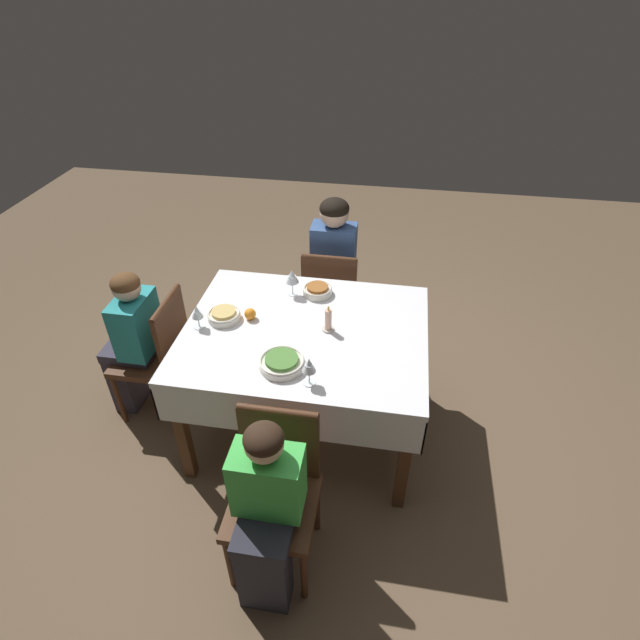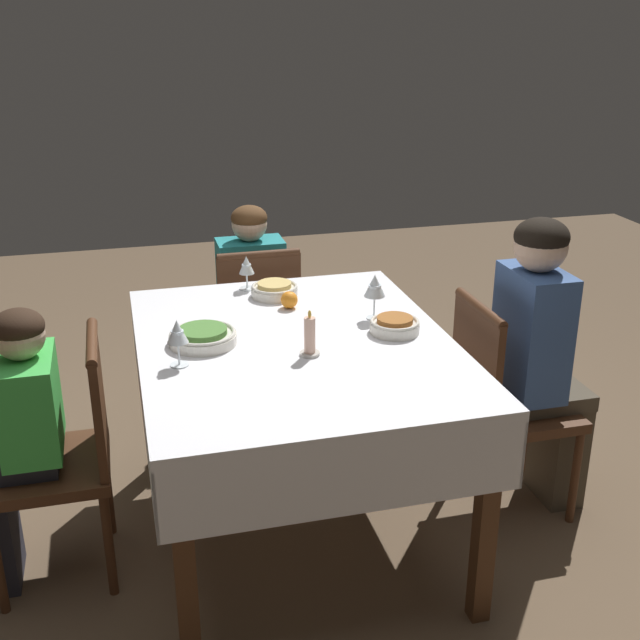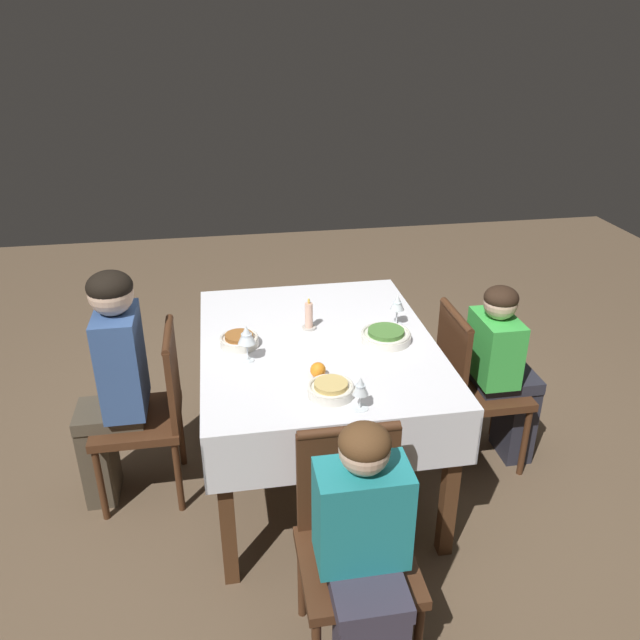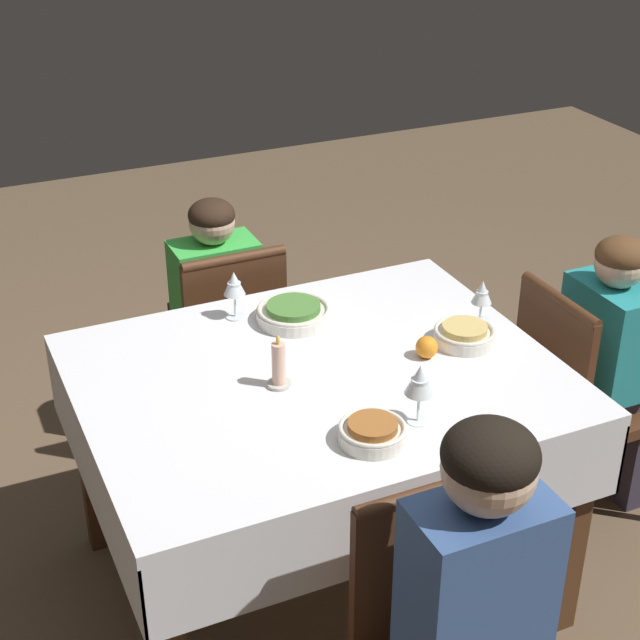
{
  "view_description": "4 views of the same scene",
  "coord_description": "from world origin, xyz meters",
  "px_view_note": "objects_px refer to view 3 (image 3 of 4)",
  "views": [
    {
      "loc": [
        -0.43,
        2.08,
        2.45
      ],
      "look_at": [
        -0.09,
        0.05,
        0.89
      ],
      "focal_mm": 28.0,
      "sensor_mm": 36.0,
      "label": 1
    },
    {
      "loc": [
        -2.45,
        0.55,
        1.85
      ],
      "look_at": [
        -0.02,
        -0.08,
        0.85
      ],
      "focal_mm": 45.0,
      "sensor_mm": 36.0,
      "label": 2
    },
    {
      "loc": [
        2.49,
        -0.41,
        2.1
      ],
      "look_at": [
        0.0,
        0.01,
        0.88
      ],
      "focal_mm": 35.0,
      "sensor_mm": 36.0,
      "label": 3
    },
    {
      "loc": [
        -0.95,
        -2.13,
        2.21
      ],
      "look_at": [
        0.01,
        0.01,
        0.93
      ],
      "focal_mm": 55.0,
      "sensor_mm": 36.0,
      "label": 4
    }
  ],
  "objects_px": {
    "person_child_green": "(503,367)",
    "bowl_south": "(239,340)",
    "bowl_east": "(331,389)",
    "chair_north": "(471,381)",
    "dining_table": "(317,358)",
    "bowl_north": "(386,335)",
    "person_child_teal": "(365,555)",
    "candle_centerpiece": "(309,318)",
    "wine_glass_north": "(397,304)",
    "chair_south": "(151,407)",
    "orange_fruit": "(318,370)",
    "person_adult_denim": "(113,377)",
    "chair_east": "(354,537)",
    "wine_glass_east": "(360,387)",
    "wine_glass_south": "(246,336)"
  },
  "relations": [
    {
      "from": "bowl_east",
      "to": "orange_fruit",
      "type": "xyz_separation_m",
      "value": [
        -0.14,
        -0.03,
        0.0
      ]
    },
    {
      "from": "bowl_east",
      "to": "chair_north",
      "type": "bearing_deg",
      "value": 120.21
    },
    {
      "from": "bowl_east",
      "to": "person_child_green",
      "type": "bearing_deg",
      "value": 115.87
    },
    {
      "from": "bowl_south",
      "to": "wine_glass_east",
      "type": "bearing_deg",
      "value": 35.87
    },
    {
      "from": "person_child_teal",
      "to": "wine_glass_north",
      "type": "xyz_separation_m",
      "value": [
        -1.17,
        0.42,
        0.33
      ]
    },
    {
      "from": "person_child_teal",
      "to": "person_child_green",
      "type": "xyz_separation_m",
      "value": [
        -1.08,
        0.96,
        -0.02
      ]
    },
    {
      "from": "chair_south",
      "to": "bowl_south",
      "type": "distance_m",
      "value": 0.54
    },
    {
      "from": "chair_south",
      "to": "person_adult_denim",
      "type": "distance_m",
      "value": 0.23
    },
    {
      "from": "dining_table",
      "to": "candle_centerpiece",
      "type": "xyz_separation_m",
      "value": [
        -0.13,
        -0.02,
        0.15
      ]
    },
    {
      "from": "chair_east",
      "to": "candle_centerpiece",
      "type": "distance_m",
      "value": 1.1
    },
    {
      "from": "orange_fruit",
      "to": "candle_centerpiece",
      "type": "bearing_deg",
      "value": 176.08
    },
    {
      "from": "bowl_south",
      "to": "bowl_north",
      "type": "relative_size",
      "value": 0.76
    },
    {
      "from": "person_child_teal",
      "to": "chair_south",
      "type": "bearing_deg",
      "value": 124.47
    },
    {
      "from": "chair_north",
      "to": "wine_glass_north",
      "type": "distance_m",
      "value": 0.57
    },
    {
      "from": "person_child_green",
      "to": "wine_glass_north",
      "type": "relative_size",
      "value": 6.3
    },
    {
      "from": "bowl_north",
      "to": "person_child_green",
      "type": "bearing_deg",
      "value": 95.67
    },
    {
      "from": "dining_table",
      "to": "bowl_north",
      "type": "xyz_separation_m",
      "value": [
        0.06,
        0.31,
        0.12
      ]
    },
    {
      "from": "bowl_south",
      "to": "candle_centerpiece",
      "type": "xyz_separation_m",
      "value": [
        -0.12,
        0.33,
        0.03
      ]
    },
    {
      "from": "dining_table",
      "to": "person_child_teal",
      "type": "bearing_deg",
      "value": -1.21
    },
    {
      "from": "bowl_east",
      "to": "bowl_north",
      "type": "relative_size",
      "value": 0.8
    },
    {
      "from": "wine_glass_east",
      "to": "bowl_north",
      "type": "bearing_deg",
      "value": 155.09
    },
    {
      "from": "person_child_green",
      "to": "bowl_south",
      "type": "xyz_separation_m",
      "value": [
        -0.0,
        -1.3,
        0.27
      ]
    },
    {
      "from": "chair_south",
      "to": "chair_north",
      "type": "distance_m",
      "value": 1.56
    },
    {
      "from": "person_adult_denim",
      "to": "person_child_green",
      "type": "relative_size",
      "value": 1.18
    },
    {
      "from": "person_child_green",
      "to": "candle_centerpiece",
      "type": "relative_size",
      "value": 6.2
    },
    {
      "from": "chair_south",
      "to": "chair_east",
      "type": "relative_size",
      "value": 1.0
    },
    {
      "from": "bowl_east",
      "to": "wine_glass_north",
      "type": "xyz_separation_m",
      "value": [
        -0.56,
        0.42,
        0.08
      ]
    },
    {
      "from": "person_adult_denim",
      "to": "wine_glass_north",
      "type": "bearing_deg",
      "value": 92.81
    },
    {
      "from": "bowl_east",
      "to": "wine_glass_north",
      "type": "height_order",
      "value": "wine_glass_north"
    },
    {
      "from": "person_child_green",
      "to": "bowl_north",
      "type": "xyz_separation_m",
      "value": [
        0.06,
        -0.63,
        0.27
      ]
    },
    {
      "from": "person_adult_denim",
      "to": "dining_table",
      "type": "bearing_deg",
      "value": 87.94
    },
    {
      "from": "bowl_north",
      "to": "wine_glass_east",
      "type": "bearing_deg",
      "value": -24.91
    },
    {
      "from": "wine_glass_south",
      "to": "orange_fruit",
      "type": "height_order",
      "value": "wine_glass_south"
    },
    {
      "from": "chair_south",
      "to": "person_child_green",
      "type": "bearing_deg",
      "value": 89.12
    },
    {
      "from": "person_child_teal",
      "to": "bowl_east",
      "type": "distance_m",
      "value": 0.66
    },
    {
      "from": "bowl_east",
      "to": "orange_fruit",
      "type": "height_order",
      "value": "orange_fruit"
    },
    {
      "from": "bowl_south",
      "to": "wine_glass_north",
      "type": "bearing_deg",
      "value": 96.65
    },
    {
      "from": "dining_table",
      "to": "orange_fruit",
      "type": "height_order",
      "value": "orange_fruit"
    },
    {
      "from": "wine_glass_east",
      "to": "candle_centerpiece",
      "type": "relative_size",
      "value": 0.88
    },
    {
      "from": "bowl_north",
      "to": "orange_fruit",
      "type": "xyz_separation_m",
      "value": [
        0.26,
        -0.36,
        0.01
      ]
    },
    {
      "from": "chair_east",
      "to": "person_child_teal",
      "type": "bearing_deg",
      "value": -90.0
    },
    {
      "from": "chair_east",
      "to": "candle_centerpiece",
      "type": "xyz_separation_m",
      "value": [
        -1.04,
        0.0,
        0.36
      ]
    },
    {
      "from": "chair_south",
      "to": "bowl_north",
      "type": "height_order",
      "value": "chair_south"
    },
    {
      "from": "bowl_east",
      "to": "orange_fruit",
      "type": "bearing_deg",
      "value": -169.14
    },
    {
      "from": "wine_glass_south",
      "to": "candle_centerpiece",
      "type": "xyz_separation_m",
      "value": [
        -0.26,
        0.31,
        -0.06
      ]
    },
    {
      "from": "person_child_green",
      "to": "wine_glass_south",
      "type": "xyz_separation_m",
      "value": [
        0.14,
        -1.27,
        0.36
      ]
    },
    {
      "from": "chair_east",
      "to": "candle_centerpiece",
      "type": "bearing_deg",
      "value": 89.84
    },
    {
      "from": "chair_east",
      "to": "bowl_south",
      "type": "height_order",
      "value": "chair_east"
    },
    {
      "from": "bowl_south",
      "to": "wine_glass_north",
      "type": "relative_size",
      "value": 1.12
    },
    {
      "from": "dining_table",
      "to": "bowl_north",
      "type": "relative_size",
      "value": 5.76
    }
  ]
}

